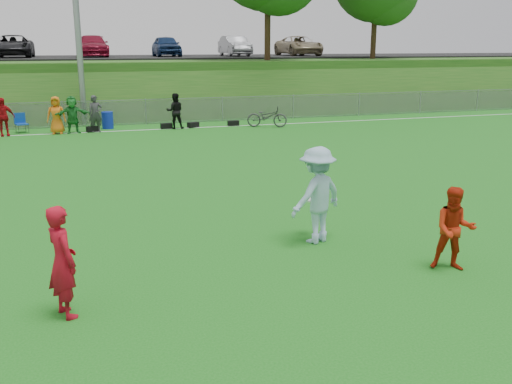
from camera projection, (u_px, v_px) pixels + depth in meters
name	position (u px, v px, depth m)	size (l,w,h in m)	color
ground	(277.00, 265.00, 10.58)	(120.00, 120.00, 0.00)	#166515
sideline_far	(152.00, 130.00, 27.20)	(60.00, 0.10, 0.01)	white
fence	(146.00, 111.00, 28.88)	(58.00, 0.06, 1.30)	gray
berm	(126.00, 81.00, 38.82)	(120.00, 18.00, 3.00)	#1F5618
parking_lot	(122.00, 57.00, 40.28)	(120.00, 12.00, 0.10)	black
car_row	(105.00, 46.00, 38.82)	(32.04, 5.18, 1.44)	silver
spectator_row	(84.00, 114.00, 26.11)	(8.62, 0.74, 1.69)	#AE0C12
gear_bags	(173.00, 126.00, 27.56)	(7.36, 0.47, 0.26)	black
player_red_left	(62.00, 262.00, 8.42)	(0.63, 0.41, 1.72)	#B20C1E
player_red_center	(454.00, 229.00, 10.19)	(0.75, 0.58, 1.54)	red
player_blue	(317.00, 195.00, 11.59)	(1.29, 0.74, 1.99)	#98BED3
frisbee	(312.00, 200.00, 12.12)	(0.29, 0.29, 0.03)	white
recycling_bin	(108.00, 120.00, 27.45)	(0.54, 0.54, 0.81)	#0F26AA
camp_chair	(22.00, 127.00, 26.21)	(0.64, 0.65, 0.90)	#0F3DA4
bicycle	(267.00, 117.00, 27.94)	(0.68, 1.96, 1.03)	#313033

